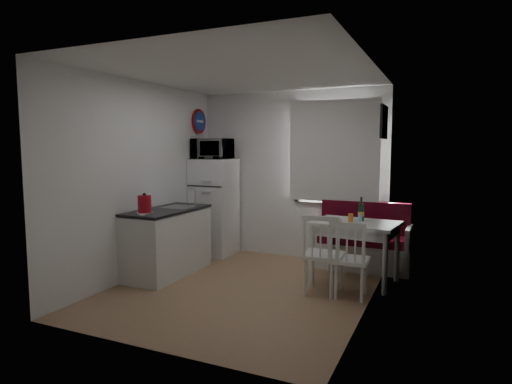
# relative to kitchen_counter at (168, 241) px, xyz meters

# --- Properties ---
(floor) EXTENTS (3.00, 3.50, 0.02)m
(floor) POSITION_rel_kitchen_counter_xyz_m (1.20, -0.16, -0.46)
(floor) COLOR #9C7453
(floor) RESTS_ON ground
(ceiling) EXTENTS (3.00, 3.50, 0.02)m
(ceiling) POSITION_rel_kitchen_counter_xyz_m (1.20, -0.16, 2.14)
(ceiling) COLOR white
(ceiling) RESTS_ON wall_back
(wall_back) EXTENTS (3.00, 0.02, 2.60)m
(wall_back) POSITION_rel_kitchen_counter_xyz_m (1.20, 1.59, 0.84)
(wall_back) COLOR white
(wall_back) RESTS_ON floor
(wall_front) EXTENTS (3.00, 0.02, 2.60)m
(wall_front) POSITION_rel_kitchen_counter_xyz_m (1.20, -1.91, 0.84)
(wall_front) COLOR white
(wall_front) RESTS_ON floor
(wall_left) EXTENTS (0.02, 3.50, 2.60)m
(wall_left) POSITION_rel_kitchen_counter_xyz_m (-0.30, -0.16, 0.84)
(wall_left) COLOR white
(wall_left) RESTS_ON floor
(wall_right) EXTENTS (0.02, 3.50, 2.60)m
(wall_right) POSITION_rel_kitchen_counter_xyz_m (2.70, -0.16, 0.84)
(wall_right) COLOR white
(wall_right) RESTS_ON floor
(window) EXTENTS (1.22, 0.06, 1.47)m
(window) POSITION_rel_kitchen_counter_xyz_m (1.90, 1.56, 1.17)
(window) COLOR silver
(window) RESTS_ON wall_back
(curtain) EXTENTS (1.35, 0.02, 1.50)m
(curtain) POSITION_rel_kitchen_counter_xyz_m (1.90, 1.49, 1.22)
(curtain) COLOR white
(curtain) RESTS_ON wall_back
(kitchen_counter) EXTENTS (0.62, 1.32, 1.16)m
(kitchen_counter) POSITION_rel_kitchen_counter_xyz_m (0.00, 0.00, 0.00)
(kitchen_counter) COLOR silver
(kitchen_counter) RESTS_ON floor
(wall_sign) EXTENTS (0.03, 0.40, 0.40)m
(wall_sign) POSITION_rel_kitchen_counter_xyz_m (-0.27, 1.29, 1.69)
(wall_sign) COLOR navy
(wall_sign) RESTS_ON wall_left
(picture_frame) EXTENTS (0.04, 0.52, 0.42)m
(picture_frame) POSITION_rel_kitchen_counter_xyz_m (2.67, 0.94, 1.59)
(picture_frame) COLOR black
(picture_frame) RESTS_ON wall_right
(bench) EXTENTS (1.33, 0.51, 0.95)m
(bench) POSITION_rel_kitchen_counter_xyz_m (2.38, 1.36, -0.14)
(bench) COLOR silver
(bench) RESTS_ON floor
(dining_table) EXTENTS (1.13, 0.85, 0.79)m
(dining_table) POSITION_rel_kitchen_counter_xyz_m (2.40, 0.68, 0.24)
(dining_table) COLOR silver
(dining_table) RESTS_ON floor
(chair_left) EXTENTS (0.47, 0.44, 0.51)m
(chair_left) POSITION_rel_kitchen_counter_xyz_m (2.15, 0.01, 0.14)
(chair_left) COLOR silver
(chair_left) RESTS_ON floor
(chair_right) EXTENTS (0.44, 0.42, 0.48)m
(chair_right) POSITION_rel_kitchen_counter_xyz_m (2.45, 0.02, 0.10)
(chair_right) COLOR silver
(chair_right) RESTS_ON floor
(fridge) EXTENTS (0.62, 0.62, 1.54)m
(fridge) POSITION_rel_kitchen_counter_xyz_m (0.02, 1.24, 0.32)
(fridge) COLOR white
(fridge) RESTS_ON floor
(microwave) EXTENTS (0.59, 0.40, 0.33)m
(microwave) POSITION_rel_kitchen_counter_xyz_m (0.02, 1.19, 1.25)
(microwave) COLOR white
(microwave) RESTS_ON fridge
(kettle) EXTENTS (0.20, 0.20, 0.26)m
(kettle) POSITION_rel_kitchen_counter_xyz_m (0.05, -0.54, 0.58)
(kettle) COLOR #AC0D1C
(kettle) RESTS_ON kitchen_counter
(wine_bottle) EXTENTS (0.08, 0.08, 0.31)m
(wine_bottle) POSITION_rel_kitchen_counter_xyz_m (2.45, 0.78, 0.49)
(wine_bottle) COLOR #12391D
(wine_bottle) RESTS_ON dining_table
(drinking_glass_orange) EXTENTS (0.06, 0.06, 0.11)m
(drinking_glass_orange) POSITION_rel_kitchen_counter_xyz_m (2.35, 0.63, 0.38)
(drinking_glass_orange) COLOR orange
(drinking_glass_orange) RESTS_ON dining_table
(drinking_glass_blue) EXTENTS (0.05, 0.05, 0.09)m
(drinking_glass_blue) POSITION_rel_kitchen_counter_xyz_m (2.45, 0.73, 0.38)
(drinking_glass_blue) COLOR #90D6F5
(drinking_glass_blue) RESTS_ON dining_table
(plate) EXTENTS (0.24, 0.24, 0.02)m
(plate) POSITION_rel_kitchen_counter_xyz_m (2.10, 0.70, 0.34)
(plate) COLOR white
(plate) RESTS_ON dining_table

